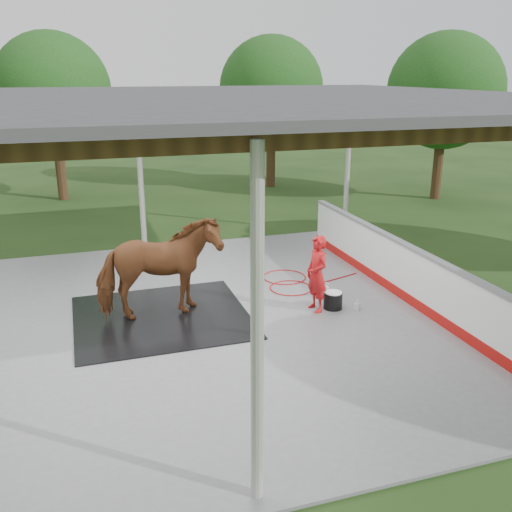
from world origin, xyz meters
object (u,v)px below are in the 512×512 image
object	(u,v)px
dasher_board	(400,270)
handler	(317,274)
wash_bucket	(333,300)
horse	(159,269)

from	to	relation	value
dasher_board	handler	xyz separation A→B (m)	(-1.95, -0.23, 0.20)
dasher_board	handler	world-z (taller)	handler
dasher_board	wash_bucket	world-z (taller)	dasher_board
handler	dasher_board	bearing A→B (deg)	88.42
dasher_board	wash_bucket	bearing A→B (deg)	-170.88
dasher_board	handler	distance (m)	1.98
dasher_board	wash_bucket	size ratio (longest dim) A/B	21.86
horse	wash_bucket	bearing A→B (deg)	-103.98
handler	wash_bucket	size ratio (longest dim) A/B	4.08
dasher_board	wash_bucket	distance (m)	1.66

